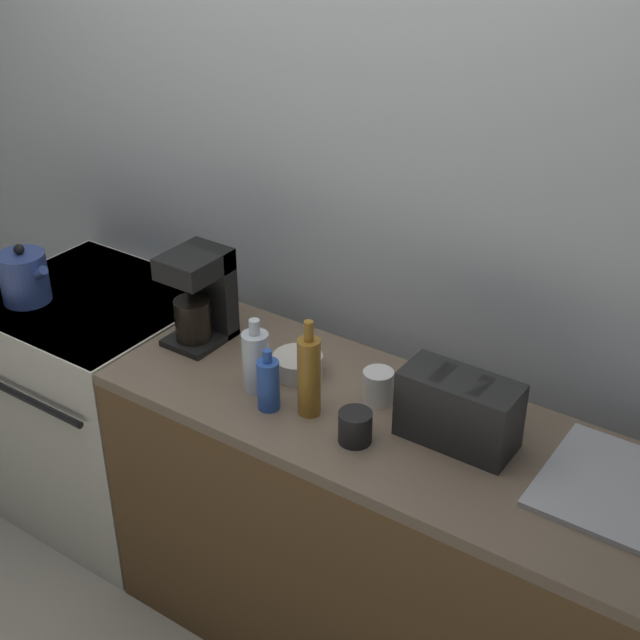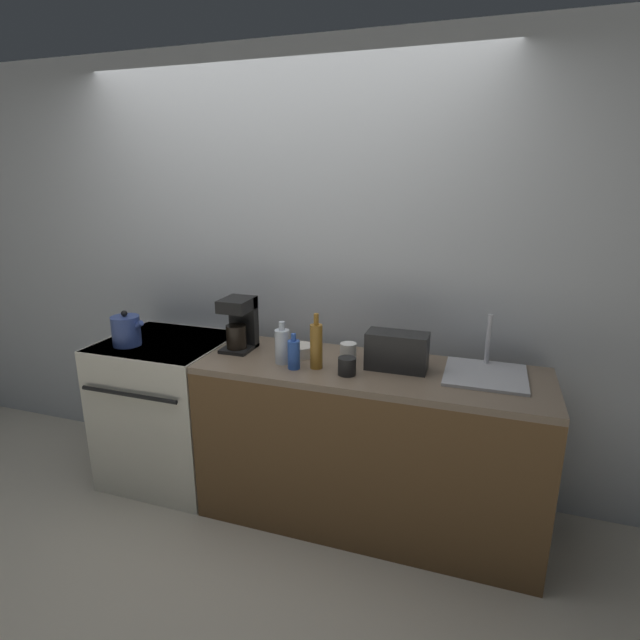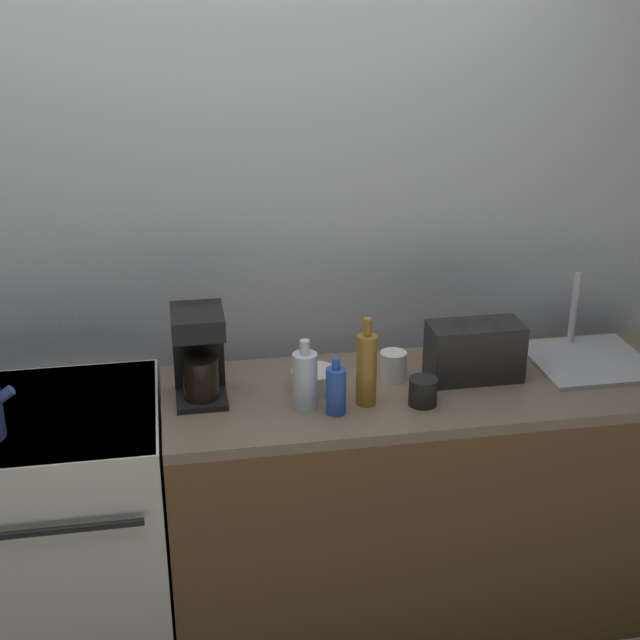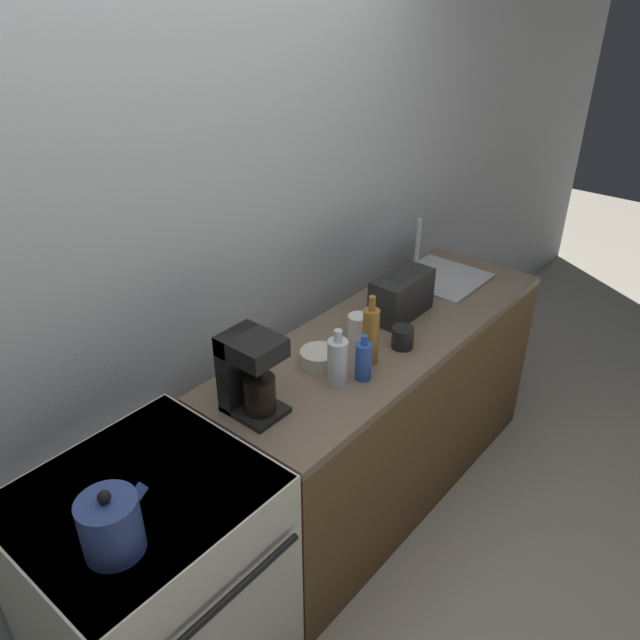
{
  "view_description": "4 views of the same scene",
  "coord_description": "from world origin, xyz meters",
  "px_view_note": "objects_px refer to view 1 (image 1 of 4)",
  "views": [
    {
      "loc": [
        1.56,
        -1.45,
        2.37
      ],
      "look_at": [
        0.33,
        0.34,
        1.13
      ],
      "focal_mm": 50.0,
      "sensor_mm": 36.0,
      "label": 1
    },
    {
      "loc": [
        1.18,
        -2.08,
        1.87
      ],
      "look_at": [
        0.35,
        0.35,
        1.13
      ],
      "focal_mm": 28.0,
      "sensor_mm": 36.0,
      "label": 2
    },
    {
      "loc": [
        -0.2,
        -2.25,
        2.23
      ],
      "look_at": [
        0.25,
        0.33,
        1.16
      ],
      "focal_mm": 50.0,
      "sensor_mm": 36.0,
      "label": 3
    },
    {
      "loc": [
        -1.33,
        -0.96,
        2.29
      ],
      "look_at": [
        0.21,
        0.33,
        1.13
      ],
      "focal_mm": 35.0,
      "sensor_mm": 36.0,
      "label": 4
    }
  ],
  "objects_px": {
    "coffee_maker": "(201,293)",
    "cup_white": "(378,386)",
    "stove": "(105,403)",
    "bottle_clear": "(256,360)",
    "bowl": "(298,365)",
    "bottle_amber": "(309,375)",
    "kettle": "(24,277)",
    "toaster": "(459,410)",
    "bottle_blue": "(268,384)",
    "cup_black": "(355,427)"
  },
  "relations": [
    {
      "from": "bottle_amber",
      "to": "bowl",
      "type": "height_order",
      "value": "bottle_amber"
    },
    {
      "from": "coffee_maker",
      "to": "bottle_blue",
      "type": "distance_m",
      "value": 0.46
    },
    {
      "from": "cup_white",
      "to": "bowl",
      "type": "relative_size",
      "value": 0.65
    },
    {
      "from": "stove",
      "to": "bottle_blue",
      "type": "bearing_deg",
      "value": -10.41
    },
    {
      "from": "bowl",
      "to": "kettle",
      "type": "bearing_deg",
      "value": -171.57
    },
    {
      "from": "coffee_maker",
      "to": "bottle_amber",
      "type": "height_order",
      "value": "coffee_maker"
    },
    {
      "from": "stove",
      "to": "cup_white",
      "type": "distance_m",
      "value": 1.25
    },
    {
      "from": "stove",
      "to": "cup_white",
      "type": "height_order",
      "value": "cup_white"
    },
    {
      "from": "bowl",
      "to": "bottle_blue",
      "type": "bearing_deg",
      "value": -79.14
    },
    {
      "from": "bottle_amber",
      "to": "cup_white",
      "type": "relative_size",
      "value": 2.98
    },
    {
      "from": "coffee_maker",
      "to": "cup_black",
      "type": "xyz_separation_m",
      "value": [
        0.69,
        -0.18,
        -0.11
      ]
    },
    {
      "from": "kettle",
      "to": "cup_black",
      "type": "relative_size",
      "value": 2.31
    },
    {
      "from": "stove",
      "to": "kettle",
      "type": "relative_size",
      "value": 4.32
    },
    {
      "from": "bottle_clear",
      "to": "cup_black",
      "type": "relative_size",
      "value": 2.52
    },
    {
      "from": "bottle_clear",
      "to": "bowl",
      "type": "distance_m",
      "value": 0.16
    },
    {
      "from": "coffee_maker",
      "to": "stove",
      "type": "bearing_deg",
      "value": -177.23
    },
    {
      "from": "stove",
      "to": "coffee_maker",
      "type": "xyz_separation_m",
      "value": [
        0.5,
        0.02,
        0.6
      ]
    },
    {
      "from": "kettle",
      "to": "bottle_blue",
      "type": "bearing_deg",
      "value": -1.85
    },
    {
      "from": "toaster",
      "to": "kettle",
      "type": "bearing_deg",
      "value": -175.31
    },
    {
      "from": "coffee_maker",
      "to": "bowl",
      "type": "bearing_deg",
      "value": -0.59
    },
    {
      "from": "bowl",
      "to": "stove",
      "type": "bearing_deg",
      "value": -178.65
    },
    {
      "from": "stove",
      "to": "bottle_clear",
      "type": "height_order",
      "value": "bottle_clear"
    },
    {
      "from": "cup_white",
      "to": "bottle_blue",
      "type": "bearing_deg",
      "value": -139.38
    },
    {
      "from": "kettle",
      "to": "coffee_maker",
      "type": "xyz_separation_m",
      "value": [
        0.66,
        0.16,
        0.07
      ]
    },
    {
      "from": "bottle_clear",
      "to": "bowl",
      "type": "relative_size",
      "value": 1.53
    },
    {
      "from": "stove",
      "to": "bowl",
      "type": "bearing_deg",
      "value": 1.35
    },
    {
      "from": "kettle",
      "to": "bottle_amber",
      "type": "xyz_separation_m",
      "value": [
        1.18,
        0.01,
        0.03
      ]
    },
    {
      "from": "kettle",
      "to": "bottle_amber",
      "type": "height_order",
      "value": "bottle_amber"
    },
    {
      "from": "bottle_blue",
      "to": "cup_white",
      "type": "height_order",
      "value": "bottle_blue"
    },
    {
      "from": "cup_white",
      "to": "bowl",
      "type": "xyz_separation_m",
      "value": [
        -0.27,
        -0.01,
        -0.02
      ]
    },
    {
      "from": "bottle_clear",
      "to": "bottle_blue",
      "type": "xyz_separation_m",
      "value": [
        0.09,
        -0.06,
        -0.02
      ]
    },
    {
      "from": "coffee_maker",
      "to": "bottle_clear",
      "type": "bearing_deg",
      "value": -23.09
    },
    {
      "from": "bowl",
      "to": "cup_white",
      "type": "bearing_deg",
      "value": 2.89
    },
    {
      "from": "bottle_clear",
      "to": "bowl",
      "type": "height_order",
      "value": "bottle_clear"
    },
    {
      "from": "stove",
      "to": "bottle_clear",
      "type": "xyz_separation_m",
      "value": [
        0.82,
        -0.11,
        0.54
      ]
    },
    {
      "from": "coffee_maker",
      "to": "cup_white",
      "type": "height_order",
      "value": "coffee_maker"
    },
    {
      "from": "kettle",
      "to": "toaster",
      "type": "relative_size",
      "value": 0.67
    },
    {
      "from": "bottle_blue",
      "to": "bowl",
      "type": "relative_size",
      "value": 1.26
    },
    {
      "from": "cup_black",
      "to": "bottle_clear",
      "type": "bearing_deg",
      "value": 172.71
    },
    {
      "from": "coffee_maker",
      "to": "kettle",
      "type": "bearing_deg",
      "value": -166.68
    },
    {
      "from": "coffee_maker",
      "to": "cup_white",
      "type": "xyz_separation_m",
      "value": [
        0.64,
        0.01,
        -0.11
      ]
    },
    {
      "from": "stove",
      "to": "bottle_blue",
      "type": "xyz_separation_m",
      "value": [
        0.91,
        -0.17,
        0.52
      ]
    },
    {
      "from": "bottle_blue",
      "to": "bowl",
      "type": "distance_m",
      "value": 0.2
    },
    {
      "from": "kettle",
      "to": "toaster",
      "type": "height_order",
      "value": "kettle"
    },
    {
      "from": "toaster",
      "to": "stove",
      "type": "bearing_deg",
      "value": 179.86
    },
    {
      "from": "stove",
      "to": "bottle_amber",
      "type": "xyz_separation_m",
      "value": [
        1.02,
        -0.12,
        0.57
      ]
    },
    {
      "from": "toaster",
      "to": "cup_black",
      "type": "xyz_separation_m",
      "value": [
        -0.22,
        -0.16,
        -0.05
      ]
    },
    {
      "from": "kettle",
      "to": "coffee_maker",
      "type": "height_order",
      "value": "coffee_maker"
    },
    {
      "from": "bottle_clear",
      "to": "bottle_amber",
      "type": "bearing_deg",
      "value": -2.79
    },
    {
      "from": "toaster",
      "to": "bottle_amber",
      "type": "distance_m",
      "value": 0.42
    }
  ]
}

